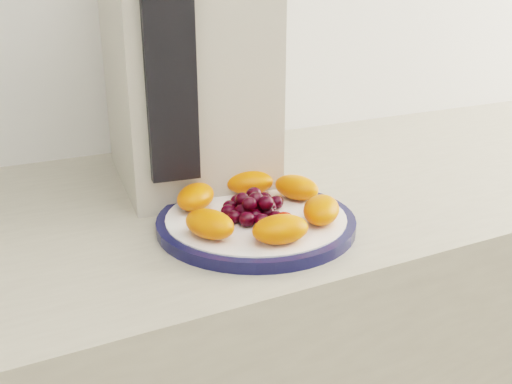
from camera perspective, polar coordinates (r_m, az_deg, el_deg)
plate_rim at (r=0.75m, az=0.00°, el=-3.05°), size 0.26×0.26×0.01m
plate_face at (r=0.75m, az=0.00°, el=-2.98°), size 0.24×0.24×0.02m
appliance_body at (r=0.91m, az=-7.23°, el=12.84°), size 0.25×0.33×0.38m
appliance_panel at (r=0.75m, az=-8.56°, el=11.57°), size 0.07×0.03×0.28m
fruit_plate at (r=0.74m, az=0.29°, el=-1.35°), size 0.23×0.22×0.03m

